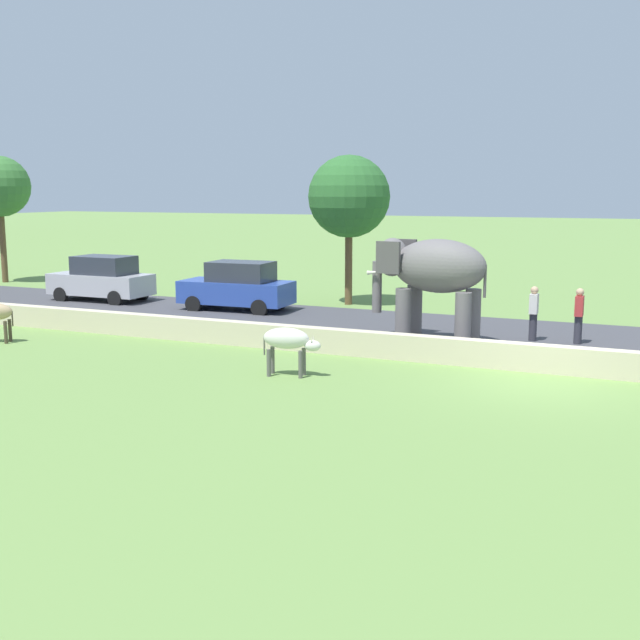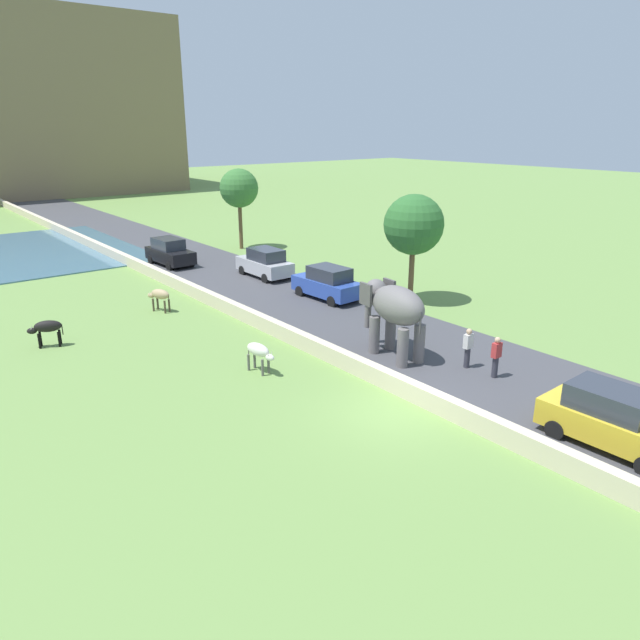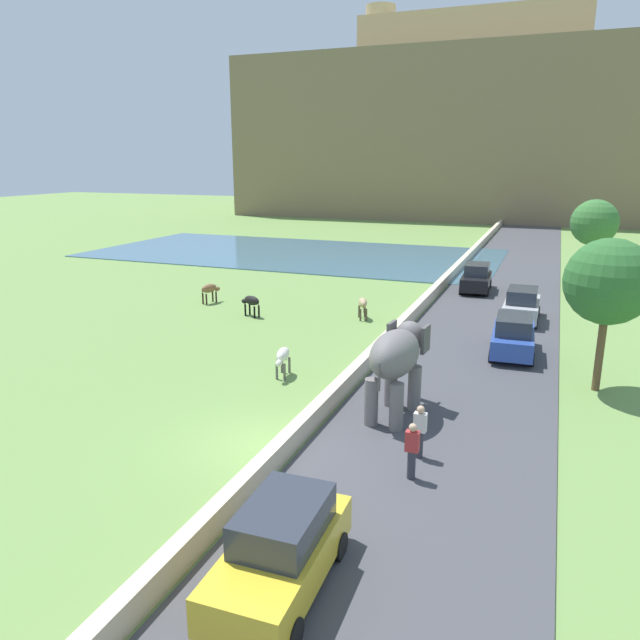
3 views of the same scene
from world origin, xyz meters
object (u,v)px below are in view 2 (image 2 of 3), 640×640
at_px(car_yellow, 613,419).
at_px(elephant, 394,309).
at_px(cow_black, 47,328).
at_px(person_trailing, 496,357).
at_px(person_beside_elephant, 468,347).
at_px(car_blue, 327,283).
at_px(car_black, 170,252).
at_px(car_silver, 265,263).
at_px(cow_white, 259,352).
at_px(cow_tan, 160,295).

bearing_deg(car_yellow, elephant, 89.85).
xyz_separation_m(car_yellow, cow_black, (-10.52, 18.70, -0.06)).
bearing_deg(elephant, person_trailing, -69.76).
height_order(person_beside_elephant, car_blue, car_blue).
bearing_deg(elephant, car_black, 90.07).
height_order(car_silver, cow_black, car_silver).
bearing_deg(cow_white, cow_tan, 88.42).
xyz_separation_m(car_black, cow_white, (-5.01, -18.67, -0.06)).
bearing_deg(cow_white, cow_black, 125.11).
relative_size(car_yellow, cow_white, 2.85).
relative_size(car_silver, cow_tan, 2.85).
distance_m(person_beside_elephant, car_black, 23.37).
xyz_separation_m(elephant, car_silver, (3.13, 14.04, -1.14)).
relative_size(car_blue, cow_white, 2.86).
bearing_deg(car_silver, car_black, 115.39).
bearing_deg(person_trailing, cow_tan, 111.90).
xyz_separation_m(car_black, cow_black, (-10.51, -10.84, -0.06)).
bearing_deg(car_blue, car_yellow, -100.60).
bearing_deg(cow_tan, person_trailing, -68.10).
xyz_separation_m(car_silver, cow_white, (-8.17, -12.03, -0.06)).
height_order(car_yellow, cow_tan, car_yellow).
bearing_deg(car_black, car_silver, -64.61).
bearing_deg(car_silver, elephant, -102.56).
relative_size(elephant, person_beside_elephant, 2.17).
relative_size(person_beside_elephant, car_blue, 0.40).
xyz_separation_m(cow_black, cow_tan, (5.76, 1.72, 0.00)).
height_order(car_silver, car_blue, same).
distance_m(elephant, person_beside_elephant, 3.20).
height_order(person_beside_elephant, person_trailing, same).
height_order(cow_black, cow_white, same).
xyz_separation_m(person_beside_elephant, cow_tan, (-6.14, 14.20, -0.04)).
xyz_separation_m(person_trailing, cow_white, (-6.47, 5.88, -0.04)).
bearing_deg(cow_tan, person_beside_elephant, -66.60).
relative_size(elephant, car_black, 0.87).
distance_m(person_beside_elephant, car_yellow, 6.38).
height_order(car_blue, cow_black, car_blue).
xyz_separation_m(car_black, car_silver, (3.15, -6.64, 0.00)).
distance_m(person_trailing, car_silver, 17.99).
bearing_deg(person_trailing, person_beside_elephant, 92.69).
relative_size(car_silver, car_blue, 0.98).
relative_size(person_trailing, cow_black, 1.16).
height_order(cow_white, cow_tan, same).
relative_size(car_black, cow_black, 2.90).
bearing_deg(elephant, car_blue, 68.61).
relative_size(car_black, car_blue, 1.00).
bearing_deg(car_black, cow_white, -105.03).
relative_size(person_trailing, cow_tan, 1.16).
bearing_deg(person_beside_elephant, elephant, 117.38).
relative_size(elephant, car_blue, 0.87).
height_order(person_beside_elephant, car_yellow, car_yellow).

